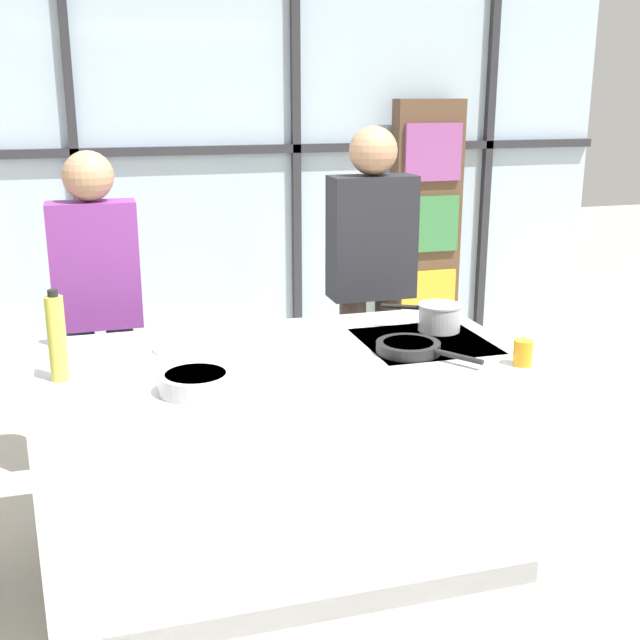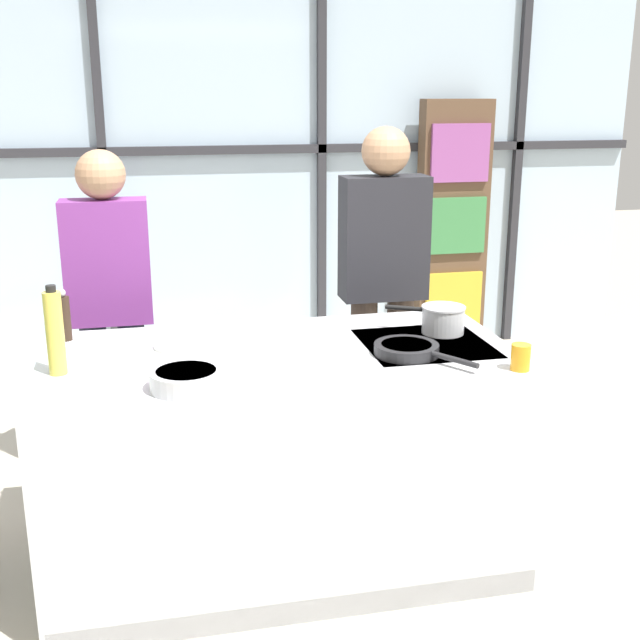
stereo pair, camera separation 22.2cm
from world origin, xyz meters
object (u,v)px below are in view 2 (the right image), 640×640
at_px(mixing_bowl, 186,379).
at_px(frying_pan, 408,349).
at_px(oil_bottle, 55,332).
at_px(pepper_grinder, 64,317).
at_px(spectator_far_left, 110,297).
at_px(juice_glass_near, 521,357).
at_px(spectator_center_left, 383,274).
at_px(white_plate, 183,345).
at_px(saucepan, 443,319).

bearing_deg(mixing_bowl, frying_pan, 12.37).
distance_m(oil_bottle, pepper_grinder, 0.44).
distance_m(spectator_far_left, juice_glass_near, 2.02).
bearing_deg(spectator_center_left, white_plate, 33.77).
height_order(mixing_bowl, juice_glass_near, juice_glass_near).
bearing_deg(mixing_bowl, juice_glass_near, -3.14).
height_order(spectator_center_left, oil_bottle, spectator_center_left).
bearing_deg(frying_pan, juice_glass_near, -36.22).
xyz_separation_m(saucepan, juice_glass_near, (0.12, -0.52, -0.01)).
bearing_deg(white_plate, spectator_far_left, 113.55).
distance_m(mixing_bowl, juice_glass_near, 1.25).
xyz_separation_m(spectator_far_left, saucepan, (1.44, -0.77, 0.02)).
relative_size(spectator_far_left, frying_pan, 3.98).
bearing_deg(juice_glass_near, mixing_bowl, 176.86).
distance_m(spectator_center_left, frying_pan, 1.05).
distance_m(white_plate, oil_bottle, 0.55).
bearing_deg(spectator_center_left, pepper_grinder, 18.65).
height_order(white_plate, pepper_grinder, pepper_grinder).
bearing_deg(pepper_grinder, spectator_far_left, 72.43).
bearing_deg(spectator_center_left, saucepan, 92.97).
relative_size(mixing_bowl, juice_glass_near, 2.59).
xyz_separation_m(mixing_bowl, pepper_grinder, (-0.47, 0.70, 0.06)).
distance_m(mixing_bowl, pepper_grinder, 0.84).
bearing_deg(white_plate, spectator_center_left, 33.77).
distance_m(frying_pan, mixing_bowl, 0.91).
height_order(saucepan, juice_glass_near, saucepan).
bearing_deg(white_plate, pepper_grinder, 157.96).
bearing_deg(spectator_far_left, oil_bottle, 80.72).
distance_m(spectator_center_left, juice_glass_near, 1.30).
distance_m(mixing_bowl, oil_bottle, 0.55).
bearing_deg(white_plate, oil_bottle, -153.20).
xyz_separation_m(white_plate, oil_bottle, (-0.47, -0.24, 0.16)).
distance_m(spectator_far_left, mixing_bowl, 1.26).
distance_m(frying_pan, pepper_grinder, 1.45).
bearing_deg(spectator_center_left, oil_bottle, 31.76).
xyz_separation_m(frying_pan, oil_bottle, (-1.35, 0.07, 0.14)).
bearing_deg(spectator_center_left, frying_pan, 78.82).
xyz_separation_m(mixing_bowl, oil_bottle, (-0.46, 0.26, 0.12)).
relative_size(spectator_center_left, saucepan, 5.42).
height_order(spectator_center_left, mixing_bowl, spectator_center_left).
distance_m(spectator_far_left, spectator_center_left, 1.40).
height_order(spectator_far_left, saucepan, spectator_far_left).
xyz_separation_m(frying_pan, mixing_bowl, (-0.89, -0.20, 0.01)).
bearing_deg(saucepan, pepper_grinder, 171.38).
height_order(spectator_center_left, juice_glass_near, spectator_center_left).
relative_size(white_plate, pepper_grinder, 1.07).
relative_size(white_plate, oil_bottle, 0.70).
distance_m(spectator_center_left, mixing_bowl, 1.64).
distance_m(saucepan, oil_bottle, 1.61).
height_order(spectator_far_left, frying_pan, spectator_far_left).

